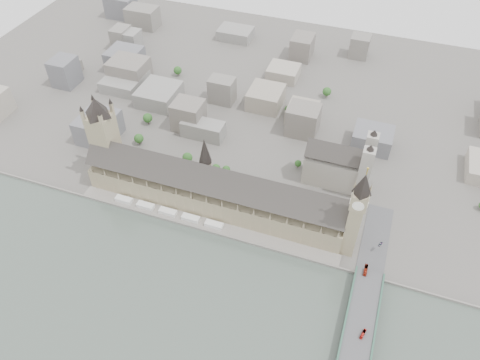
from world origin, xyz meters
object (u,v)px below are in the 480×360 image
(victoria_tower, at_px, (104,135))
(westminster_bridge, at_px, (356,348))
(westminster_abbey, at_px, (339,165))
(elizabeth_tower, at_px, (357,210))
(car_approach, at_px, (380,244))
(red_bus_south, at_px, (363,334))
(red_bus_north, at_px, (366,270))
(palace_of_westminster, at_px, (214,190))

(victoria_tower, distance_m, westminster_bridge, 309.91)
(victoria_tower, xyz_separation_m, westminster_abbey, (232.92, 69.00, -30.12))
(westminster_bridge, bearing_deg, elizabeth_tower, 104.11)
(westminster_bridge, height_order, car_approach, car_approach)
(red_bus_south, height_order, car_approach, red_bus_south)
(westminster_bridge, relative_size, westminster_abbey, 4.78)
(car_approach, bearing_deg, elizabeth_tower, -139.25)
(westminster_abbey, relative_size, red_bus_south, 7.24)
(elizabeth_tower, bearing_deg, red_bus_north, -51.12)
(westminster_bridge, distance_m, red_bus_north, 71.46)
(palace_of_westminster, bearing_deg, westminster_abbey, 34.17)
(palace_of_westminster, bearing_deg, elizabeth_tower, -4.85)
(victoria_tower, height_order, westminster_abbey, victoria_tower)
(elizabeth_tower, relative_size, red_bus_south, 11.45)
(palace_of_westminster, height_order, red_bus_south, palace_of_westminster)
(palace_of_westminster, distance_m, car_approach, 166.58)
(westminster_abbey, distance_m, red_bus_south, 181.21)
(palace_of_westminster, bearing_deg, car_approach, -0.87)
(westminster_abbey, bearing_deg, palace_of_westminster, -145.83)
(westminster_bridge, height_order, red_bus_north, red_bus_north)
(palace_of_westminster, distance_m, elizabeth_tower, 142.94)
(victoria_tower, relative_size, red_bus_south, 10.65)
(red_bus_north, distance_m, car_approach, 34.72)
(elizabeth_tower, xyz_separation_m, victoria_tower, (-260.00, 18.00, -2.88))
(westminster_bridge, xyz_separation_m, red_bus_north, (-4.25, 71.01, 6.79))
(red_bus_north, xyz_separation_m, red_bus_south, (7.30, -60.92, -0.36))
(car_approach, bearing_deg, westminster_bridge, -69.59)
(victoria_tower, bearing_deg, elizabeth_tower, -3.96)
(elizabeth_tower, distance_m, red_bus_south, 100.95)
(palace_of_westminster, relative_size, elizabeth_tower, 2.47)
(westminster_bridge, bearing_deg, palace_of_westminster, 146.51)
(elizabeth_tower, height_order, victoria_tower, elizabeth_tower)
(westminster_bridge, distance_m, car_approach, 104.94)
(red_bus_south, bearing_deg, car_approach, 103.42)
(elizabeth_tower, relative_size, car_approach, 18.93)
(palace_of_westminster, distance_m, red_bus_north, 162.21)
(westminster_abbey, bearing_deg, victoria_tower, -163.50)
(red_bus_south, xyz_separation_m, car_approach, (1.10, 94.60, -0.48))
(red_bus_south, bearing_deg, westminster_abbey, 121.52)
(westminster_abbey, height_order, red_bus_north, westminster_abbey)
(car_approach, bearing_deg, westminster_abbey, 148.05)
(westminster_bridge, bearing_deg, victoria_tower, 158.22)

